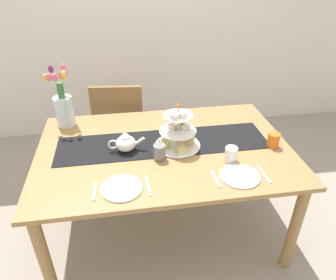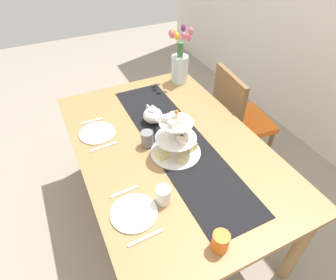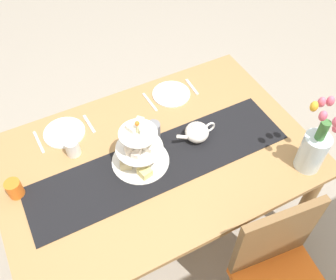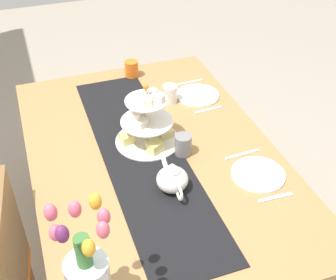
# 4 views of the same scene
# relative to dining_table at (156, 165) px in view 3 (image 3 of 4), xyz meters

# --- Properties ---
(ground_plane) EXTENTS (8.00, 8.00, 0.00)m
(ground_plane) POSITION_rel_dining_table_xyz_m (0.00, 0.00, -0.64)
(ground_plane) COLOR gray
(dining_table) EXTENTS (1.65, 1.09, 0.73)m
(dining_table) POSITION_rel_dining_table_xyz_m (0.00, 0.00, 0.00)
(dining_table) COLOR #A37747
(dining_table) RESTS_ON ground_plane
(chair_left) EXTENTS (0.46, 0.46, 0.91)m
(chair_left) POSITION_rel_dining_table_xyz_m (-0.28, 0.77, -0.14)
(chair_left) COLOR brown
(chair_left) RESTS_ON ground_plane
(table_runner) EXTENTS (1.40, 0.35, 0.00)m
(table_runner) POSITION_rel_dining_table_xyz_m (0.00, 0.05, 0.09)
(table_runner) COLOR black
(table_runner) RESTS_ON dining_table
(tiered_cake_stand) EXTENTS (0.30, 0.30, 0.30)m
(tiered_cake_stand) POSITION_rel_dining_table_xyz_m (0.09, 0.00, 0.18)
(tiered_cake_stand) COLOR beige
(tiered_cake_stand) RESTS_ON table_runner
(teapot) EXTENTS (0.24, 0.13, 0.14)m
(teapot) POSITION_rel_dining_table_xyz_m (-0.25, 0.00, 0.15)
(teapot) COLOR white
(teapot) RESTS_ON table_runner
(tulip_vase) EXTENTS (0.17, 0.17, 0.44)m
(tulip_vase) POSITION_rel_dining_table_xyz_m (-0.67, 0.42, 0.24)
(tulip_vase) COLOR silver
(tulip_vase) RESTS_ON dining_table
(dinner_plate_left) EXTENTS (0.23, 0.23, 0.01)m
(dinner_plate_left) POSITION_rel_dining_table_xyz_m (-0.29, -0.37, 0.09)
(dinner_plate_left) COLOR white
(dinner_plate_left) RESTS_ON dining_table
(fork_left) EXTENTS (0.02, 0.15, 0.01)m
(fork_left) POSITION_rel_dining_table_xyz_m (-0.44, -0.37, 0.09)
(fork_left) COLOR silver
(fork_left) RESTS_ON dining_table
(knife_left) EXTENTS (0.02, 0.17, 0.01)m
(knife_left) POSITION_rel_dining_table_xyz_m (-0.15, -0.37, 0.09)
(knife_left) COLOR silver
(knife_left) RESTS_ON dining_table
(dinner_plate_right) EXTENTS (0.23, 0.23, 0.01)m
(dinner_plate_right) POSITION_rel_dining_table_xyz_m (0.38, -0.37, 0.09)
(dinner_plate_right) COLOR white
(dinner_plate_right) RESTS_ON dining_table
(fork_right) EXTENTS (0.02, 0.15, 0.01)m
(fork_right) POSITION_rel_dining_table_xyz_m (0.24, -0.37, 0.09)
(fork_right) COLOR silver
(fork_right) RESTS_ON dining_table
(knife_right) EXTENTS (0.02, 0.17, 0.01)m
(knife_right) POSITION_rel_dining_table_xyz_m (0.53, -0.37, 0.09)
(knife_right) COLOR silver
(knife_right) RESTS_ON dining_table
(mug_grey) EXTENTS (0.08, 0.08, 0.09)m
(mug_grey) POSITION_rel_dining_table_xyz_m (-0.05, -0.12, 0.14)
(mug_grey) COLOR slate
(mug_grey) RESTS_ON table_runner
(mug_white_text) EXTENTS (0.08, 0.08, 0.09)m
(mug_white_text) POSITION_rel_dining_table_xyz_m (0.38, -0.21, 0.14)
(mug_white_text) COLOR white
(mug_white_text) RESTS_ON dining_table
(mug_orange) EXTENTS (0.08, 0.08, 0.09)m
(mug_orange) POSITION_rel_dining_table_xyz_m (0.71, -0.10, 0.14)
(mug_orange) COLOR orange
(mug_orange) RESTS_ON dining_table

